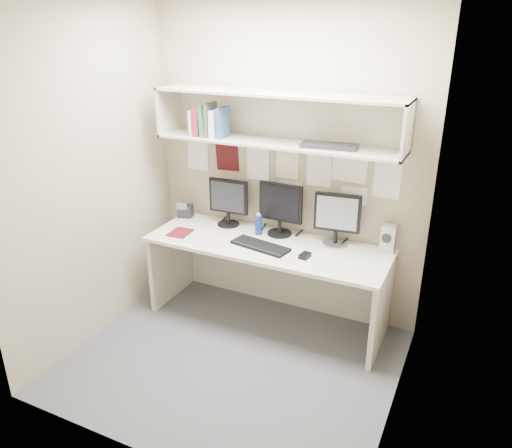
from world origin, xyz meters
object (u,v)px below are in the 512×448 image
at_px(monitor_left, 228,200).
at_px(maroon_notebook, 180,233).
at_px(monitor_center, 280,207).
at_px(keyboard, 260,246).
at_px(monitor_right, 337,217).
at_px(desk_phone, 185,211).
at_px(desk, 267,282).
at_px(speaker, 388,238).

bearing_deg(monitor_left, maroon_notebook, -130.77).
height_order(monitor_center, keyboard, monitor_center).
height_order(monitor_right, desk_phone, monitor_right).
distance_m(monitor_left, monitor_center, 0.50).
bearing_deg(desk_phone, keyboard, -34.22).
bearing_deg(monitor_right, monitor_center, 173.27).
bearing_deg(maroon_notebook, keyboard, -0.60).
xyz_separation_m(desk, monitor_center, (0.02, 0.22, 0.61)).
distance_m(monitor_left, monitor_right, 0.99).
relative_size(desk, monitor_center, 4.46).
xyz_separation_m(monitor_right, maroon_notebook, (-1.27, -0.36, -0.23)).
height_order(monitor_right, keyboard, monitor_right).
height_order(monitor_center, speaker, monitor_center).
distance_m(desk, monitor_center, 0.65).
distance_m(keyboard, speaker, 1.01).
relative_size(monitor_left, maroon_notebook, 2.05).
bearing_deg(monitor_left, monitor_center, -2.38).
distance_m(monitor_left, maroon_notebook, 0.51).
xyz_separation_m(monitor_center, speaker, (0.90, 0.05, -0.14)).
bearing_deg(keyboard, monitor_center, 94.10).
bearing_deg(speaker, monitor_center, 177.96).
distance_m(monitor_center, speaker, 0.91).
bearing_deg(monitor_left, desk_phone, 178.37).
xyz_separation_m(desk, monitor_right, (0.51, 0.22, 0.60)).
bearing_deg(monitor_center, speaker, 5.26).
height_order(desk, desk_phone, desk_phone).
height_order(desk, monitor_center, monitor_center).
xyz_separation_m(monitor_right, desk_phone, (-1.44, -0.01, -0.18)).
relative_size(desk, maroon_notebook, 9.79).
xyz_separation_m(maroon_notebook, desk_phone, (-0.17, 0.35, 0.05)).
height_order(monitor_center, maroon_notebook, monitor_center).
height_order(speaker, maroon_notebook, speaker).
relative_size(monitor_right, keyboard, 0.89).
bearing_deg(monitor_left, keyboard, -37.18).
xyz_separation_m(desk, desk_phone, (-0.93, 0.21, 0.42)).
xyz_separation_m(monitor_right, keyboard, (-0.53, -0.32, -0.23)).
bearing_deg(keyboard, desk, 90.66).
bearing_deg(speaker, maroon_notebook, -171.57).
xyz_separation_m(desk, speaker, (0.91, 0.27, 0.47)).
height_order(monitor_left, monitor_center, monitor_center).
relative_size(monitor_center, keyboard, 0.92).
bearing_deg(monitor_right, desk_phone, 173.49).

